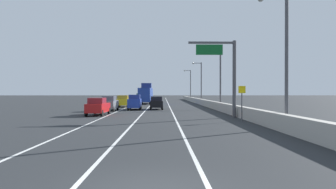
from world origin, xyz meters
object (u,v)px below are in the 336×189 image
(lamp_post_right_third, at_px, (200,79))
(car_blue_4, at_px, (135,102))
(lamp_post_right_near, at_px, (283,51))
(car_yellow_0, at_px, (123,101))
(car_green_1, at_px, (140,97))
(lamp_post_right_second, at_px, (218,73))
(car_red_3, at_px, (98,106))
(car_black_5, at_px, (156,103))
(lamp_post_right_fourth, at_px, (190,83))
(car_gray_2, at_px, (110,103))
(box_truck, at_px, (146,94))
(speed_advisory_sign, at_px, (242,101))
(overhead_sign_gantry, at_px, (227,69))

(lamp_post_right_third, distance_m, car_blue_4, 27.90)
(lamp_post_right_near, height_order, car_yellow_0, lamp_post_right_near)
(car_green_1, height_order, car_blue_4, car_blue_4)
(car_green_1, bearing_deg, lamp_post_right_second, -71.96)
(lamp_post_right_near, distance_m, car_yellow_0, 34.14)
(car_red_3, distance_m, car_black_5, 12.45)
(lamp_post_right_fourth, distance_m, car_green_1, 15.47)
(car_yellow_0, height_order, car_gray_2, car_gray_2)
(car_red_3, relative_size, box_truck, 0.48)
(car_green_1, bearing_deg, car_black_5, -82.82)
(speed_advisory_sign, bearing_deg, car_yellow_0, 117.42)
(overhead_sign_gantry, bearing_deg, box_truck, 105.56)
(lamp_post_right_fourth, height_order, car_yellow_0, lamp_post_right_fourth)
(lamp_post_right_second, bearing_deg, car_red_3, -142.74)
(lamp_post_right_near, xyz_separation_m, box_truck, (-11.74, 44.20, -3.26))
(car_red_3, height_order, car_blue_4, car_blue_4)
(overhead_sign_gantry, xyz_separation_m, car_yellow_0, (-12.78, 21.47, -3.75))
(lamp_post_right_near, xyz_separation_m, car_yellow_0, (-14.73, 30.49, -4.31))
(speed_advisory_sign, bearing_deg, box_truck, 104.63)
(lamp_post_right_fourth, xyz_separation_m, car_yellow_0, (-14.59, -40.58, -4.31))
(car_black_5, bearing_deg, car_red_3, -119.15)
(car_red_3, xyz_separation_m, car_blue_4, (3.00, 10.42, 0.12))
(lamp_post_right_fourth, bearing_deg, car_black_5, -100.57)
(car_green_1, distance_m, car_black_5, 46.30)
(car_blue_4, relative_size, car_black_5, 1.17)
(lamp_post_right_third, xyz_separation_m, car_red_3, (-15.24, -35.14, -4.35))
(lamp_post_right_fourth, bearing_deg, car_red_3, -104.31)
(lamp_post_right_third, bearing_deg, car_green_1, 124.63)
(speed_advisory_sign, distance_m, lamp_post_right_second, 19.07)
(car_green_1, xyz_separation_m, car_black_5, (5.79, -45.94, -0.10))
(car_green_1, xyz_separation_m, car_red_3, (-0.28, -56.81, -0.10))
(speed_advisory_sign, xyz_separation_m, box_truck, (-10.24, 39.20, 0.26))
(speed_advisory_sign, xyz_separation_m, car_yellow_0, (-13.23, 25.49, -0.79))
(lamp_post_right_second, relative_size, box_truck, 0.94)
(car_gray_2, height_order, box_truck, box_truck)
(lamp_post_right_fourth, distance_m, car_gray_2, 53.53)
(lamp_post_right_third, bearing_deg, car_yellow_0, -131.27)
(lamp_post_right_third, xyz_separation_m, car_green_1, (-14.97, 21.67, -4.25))
(lamp_post_right_third, bearing_deg, lamp_post_right_fourth, 90.56)
(lamp_post_right_near, xyz_separation_m, lamp_post_right_fourth, (-0.14, 71.07, 0.00))
(car_green_1, relative_size, car_gray_2, 0.99)
(car_red_3, bearing_deg, car_gray_2, 90.43)
(lamp_post_right_fourth, distance_m, car_red_3, 60.87)
(car_yellow_0, height_order, car_green_1, car_green_1)
(overhead_sign_gantry, bearing_deg, car_blue_4, 126.79)
(car_black_5, height_order, box_truck, box_truck)
(car_black_5, bearing_deg, car_gray_2, -152.22)
(car_gray_2, height_order, car_red_3, car_gray_2)
(box_truck, bearing_deg, car_green_1, 97.19)
(car_blue_4, bearing_deg, car_red_3, -106.07)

